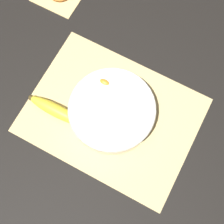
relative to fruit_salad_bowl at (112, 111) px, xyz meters
name	(u,v)px	position (x,y,z in m)	size (l,w,h in m)	color
ground_plane	(112,115)	(0.00, 0.00, -0.04)	(6.00, 6.00, 0.00)	black
bamboo_mat_center	(112,115)	(0.00, 0.00, -0.04)	(0.49, 0.37, 0.01)	#D6B775
fruit_salad_bowl	(112,111)	(0.00, 0.00, 0.00)	(0.25, 0.25, 0.07)	silver
whole_banana	(56,110)	(0.15, 0.07, -0.02)	(0.18, 0.04, 0.04)	yellow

